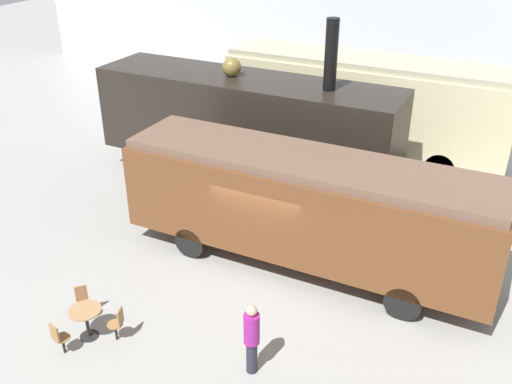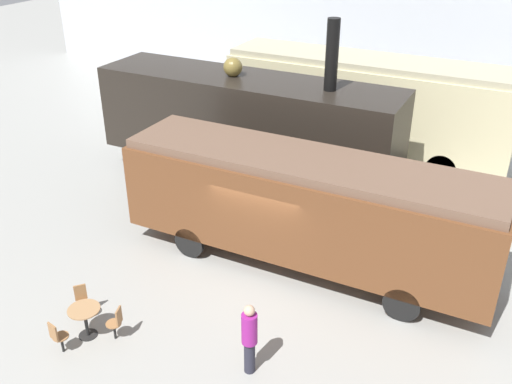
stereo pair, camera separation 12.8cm
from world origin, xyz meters
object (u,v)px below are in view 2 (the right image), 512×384
object	(u,v)px
passenger_coach_vintage	(367,100)
steam_locomotive	(248,119)
cafe_chair_0	(116,321)
visitor_person	(249,336)
passenger_coach_wooden	(306,204)
cafe_table_near	(85,316)

from	to	relation	value
passenger_coach_vintage	steam_locomotive	xyz separation A→B (m)	(-2.95, -4.09, 0.07)
cafe_chair_0	visitor_person	distance (m)	3.25
passenger_coach_wooden	cafe_table_near	size ratio (longest dim) A/B	12.88
steam_locomotive	cafe_chair_0	world-z (taller)	steam_locomotive
passenger_coach_vintage	passenger_coach_wooden	distance (m)	8.07
steam_locomotive	passenger_coach_vintage	bearing A→B (deg)	54.19
passenger_coach_wooden	cafe_table_near	xyz separation A→B (m)	(-3.34, -5.01, -1.31)
visitor_person	cafe_chair_0	bearing A→B (deg)	-171.20
cafe_table_near	visitor_person	world-z (taller)	visitor_person
cafe_table_near	visitor_person	distance (m)	3.97
cafe_chair_0	visitor_person	world-z (taller)	visitor_person
cafe_chair_0	visitor_person	xyz separation A→B (m)	(3.18, 0.49, 0.45)
passenger_coach_vintage	cafe_table_near	size ratio (longest dim) A/B	13.79
cafe_chair_0	cafe_table_near	bearing A→B (deg)	-0.00
passenger_coach_vintage	cafe_chair_0	world-z (taller)	passenger_coach_vintage
passenger_coach_wooden	cafe_table_near	bearing A→B (deg)	-123.67
passenger_coach_vintage	steam_locomotive	distance (m)	5.04
steam_locomotive	passenger_coach_wooden	size ratio (longest dim) A/B	1.05
passenger_coach_vintage	cafe_table_near	bearing A→B (deg)	-100.78
steam_locomotive	cafe_chair_0	bearing A→B (deg)	-82.31
passenger_coach_vintage	cafe_table_near	xyz separation A→B (m)	(-2.48, -13.02, -1.67)
passenger_coach_vintage	visitor_person	distance (m)	12.44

